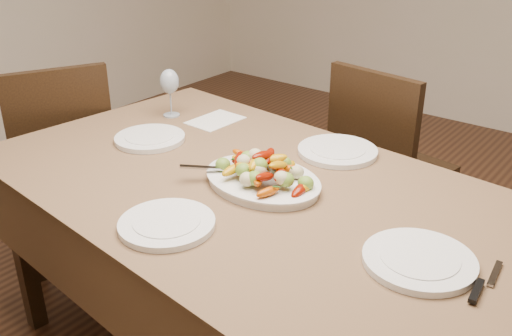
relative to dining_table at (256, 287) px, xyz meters
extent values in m
cube|color=brown|center=(0.00, 0.00, 0.00)|extent=(1.93, 1.21, 0.76)
ellipsoid|color=white|center=(0.01, 0.02, 0.39)|extent=(0.41, 0.32, 0.02)
cylinder|color=white|center=(-0.53, 0.05, 0.39)|extent=(0.25, 0.25, 0.02)
cylinder|color=white|center=(0.56, -0.08, 0.39)|extent=(0.27, 0.27, 0.02)
cylinder|color=white|center=(0.07, 0.37, 0.39)|extent=(0.27, 0.27, 0.02)
cylinder|color=white|center=(-0.04, -0.34, 0.39)|extent=(0.26, 0.26, 0.02)
cube|color=silver|center=(-0.48, 0.35, 0.38)|extent=(0.16, 0.22, 0.00)
camera|label=1|loc=(0.96, -1.22, 1.18)|focal=40.00mm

